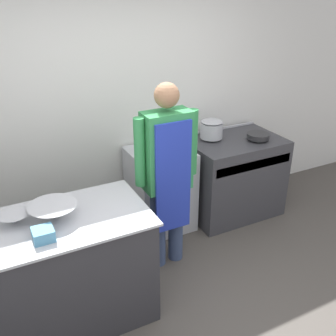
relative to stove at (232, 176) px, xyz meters
name	(u,v)px	position (x,y,z in m)	size (l,w,h in m)	color
ground_plane	(220,330)	(-1.10, -1.44, -0.45)	(14.00, 14.00, 0.00)	#4C4742
wall_back	(125,103)	(-1.10, 0.44, 0.90)	(8.00, 0.05, 2.70)	white
prep_counter	(68,270)	(-2.09, -0.76, 0.01)	(1.27, 0.76, 0.92)	#2D2D33
stove	(232,176)	(0.00, 0.00, 0.00)	(1.03, 0.72, 0.92)	#38383D
fridge_unit	(160,189)	(-0.87, 0.10, 0.00)	(0.62, 0.58, 0.90)	silver
person_cook	(167,169)	(-1.09, -0.49, 0.54)	(0.59, 0.24, 1.75)	#38476B
mixing_bowl	(53,212)	(-2.12, -0.73, 0.52)	(0.35, 0.35, 0.11)	#B2B5BC
small_bowl	(14,218)	(-2.38, -0.66, 0.51)	(0.23, 0.23, 0.08)	#B2B5BC
plastic_tub	(43,234)	(-2.24, -0.96, 0.51)	(0.14, 0.14, 0.08)	teal
stock_pot	(212,129)	(-0.23, 0.13, 0.57)	(0.24, 0.24, 0.21)	#B2B5BC
saute_pan	(258,136)	(0.21, -0.13, 0.50)	(0.24, 0.24, 0.06)	#262628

